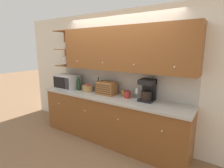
# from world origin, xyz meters

# --- Properties ---
(ground_plane) EXTENTS (24.00, 24.00, 0.00)m
(ground_plane) POSITION_xyz_m (0.00, 0.00, 0.00)
(ground_plane) COLOR #896647
(wall_back) EXTENTS (5.52, 0.06, 2.60)m
(wall_back) POSITION_xyz_m (0.00, 0.03, 1.30)
(wall_back) COLOR silver
(wall_back) RESTS_ON ground_plane
(counter_unit) EXTENTS (3.14, 0.63, 0.94)m
(counter_unit) POSITION_xyz_m (-0.00, -0.30, 0.47)
(counter_unit) COLOR brown
(counter_unit) RESTS_ON ground_plane
(backsplash_panel) EXTENTS (3.12, 0.01, 0.51)m
(backsplash_panel) POSITION_xyz_m (0.00, -0.01, 1.20)
(backsplash_panel) COLOR #B7B2A8
(backsplash_panel) RESTS_ON counter_unit
(upper_cabinets) EXTENTS (3.12, 0.36, 0.81)m
(upper_cabinets) POSITION_xyz_m (0.16, -0.17, 1.85)
(upper_cabinets) COLOR brown
(upper_cabinets) RESTS_ON backsplash_panel
(microwave) EXTENTS (0.55, 0.37, 0.32)m
(microwave) POSITION_xyz_m (-1.22, -0.29, 1.10)
(microwave) COLOR silver
(microwave) RESTS_ON counter_unit
(wine_bottle) EXTENTS (0.09, 0.09, 0.31)m
(wine_bottle) POSITION_xyz_m (-0.86, -0.27, 1.09)
(wine_bottle) COLOR #19381E
(wine_bottle) RESTS_ON counter_unit
(fruit_basket) EXTENTS (0.25, 0.25, 0.19)m
(fruit_basket) POSITION_xyz_m (-0.62, -0.23, 1.01)
(fruit_basket) COLOR #A87F4C
(fruit_basket) RESTS_ON counter_unit
(second_wine_bottle) EXTENTS (0.08, 0.08, 0.32)m
(second_wine_bottle) POSITION_xyz_m (-0.39, -0.15, 1.09)
(second_wine_bottle) COLOR #19381E
(second_wine_bottle) RESTS_ON counter_unit
(bread_box) EXTENTS (0.38, 0.26, 0.26)m
(bread_box) POSITION_xyz_m (-0.12, -0.23, 1.07)
(bread_box) COLOR #996033
(bread_box) RESTS_ON counter_unit
(mug) EXTENTS (0.09, 0.08, 0.10)m
(mug) POSITION_xyz_m (0.18, -0.06, 0.99)
(mug) COLOR gold
(mug) RESTS_ON counter_unit
(storage_canister) EXTENTS (0.14, 0.14, 0.13)m
(storage_canister) POSITION_xyz_m (0.34, -0.20, 1.01)
(storage_canister) COLOR #B22D28
(storage_canister) RESTS_ON counter_unit
(wine_glass) EXTENTS (0.07, 0.07, 0.22)m
(wine_glass) POSITION_xyz_m (0.54, -0.19, 1.09)
(wine_glass) COLOR silver
(wine_glass) RESTS_ON counter_unit
(coffee_maker) EXTENTS (0.25, 0.27, 0.40)m
(coffee_maker) POSITION_xyz_m (0.74, -0.16, 1.14)
(coffee_maker) COLOR black
(coffee_maker) RESTS_ON counter_unit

